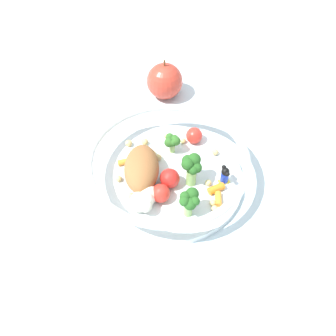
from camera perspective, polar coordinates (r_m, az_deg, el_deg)
ground_plane at (r=0.64m, az=-0.57°, el=-2.38°), size 2.40×2.40×0.00m
food_container at (r=0.62m, az=-0.47°, el=-0.28°), size 0.25×0.25×0.07m
loose_apple at (r=0.78m, az=-0.49°, el=12.45°), size 0.07×0.07×0.08m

